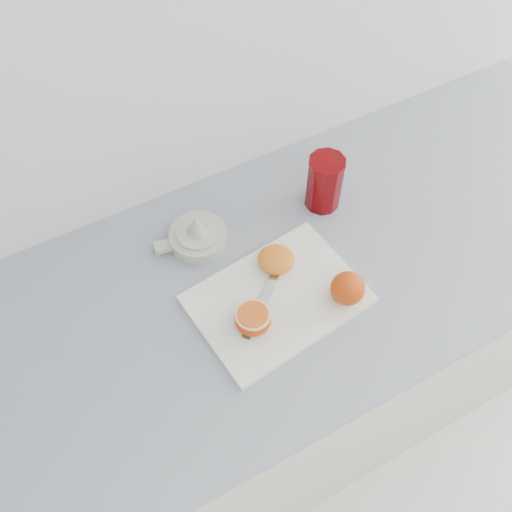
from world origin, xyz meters
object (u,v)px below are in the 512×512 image
object	(u,v)px
half_orange	(253,319)
cutting_board	(277,299)
counter	(263,368)
red_tumbler	(324,184)
citrus_juicer	(197,236)

from	to	relation	value
half_orange	cutting_board	bearing A→B (deg)	22.88
counter	half_orange	world-z (taller)	half_orange
half_orange	red_tumbler	size ratio (longest dim) A/B	0.52
counter	red_tumbler	distance (m)	0.56
cutting_board	red_tumbler	distance (m)	0.28
red_tumbler	counter	bearing A→B (deg)	-151.21
red_tumbler	half_orange	bearing A→B (deg)	-144.49
red_tumbler	citrus_juicer	bearing A→B (deg)	173.67
half_orange	red_tumbler	xyz separation A→B (m)	(0.28, 0.20, 0.03)
citrus_juicer	red_tumbler	size ratio (longest dim) A/B	1.19
cutting_board	half_orange	size ratio (longest dim) A/B	4.75
counter	red_tumbler	xyz separation A→B (m)	(0.21, 0.11, 0.50)
cutting_board	citrus_juicer	bearing A→B (deg)	110.28
citrus_juicer	counter	bearing A→B (deg)	-61.17
half_orange	citrus_juicer	bearing A→B (deg)	91.25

